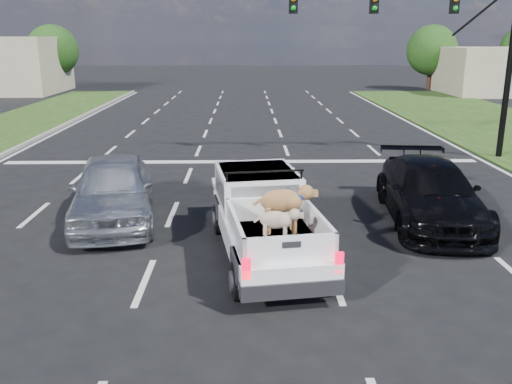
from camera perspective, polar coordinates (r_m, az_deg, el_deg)
ground at (r=10.14m, az=-1.76°, el=-9.38°), size 160.00×160.00×0.00m
road_markings at (r=16.31m, az=-1.53°, el=0.56°), size 17.75×60.00×0.01m
traffic_signal at (r=20.89m, az=19.44°, el=16.16°), size 9.11×0.31×7.00m
tree_far_c at (r=49.85m, az=-20.62°, el=13.77°), size 4.20×4.20×5.40m
tree_far_d at (r=49.77m, az=18.02°, el=14.00°), size 4.20×4.20×5.40m
pickup_truck at (r=11.03m, az=0.93°, el=-2.56°), size 2.38×4.96×1.79m
silver_sedan at (r=13.55m, az=-14.84°, el=0.27°), size 2.66×4.94×1.59m
black_coupe at (r=13.75m, az=17.82°, el=-0.04°), size 2.49×5.19×1.46m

